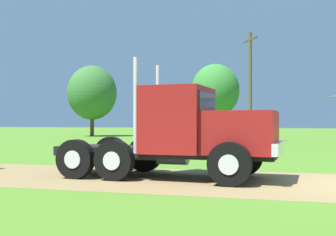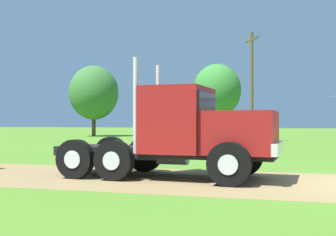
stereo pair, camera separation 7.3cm
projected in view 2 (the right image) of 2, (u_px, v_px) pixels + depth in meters
truck_foreground_white at (188, 134)px, 12.37m from camera, size 6.83×2.95×3.48m
utility_pole_near at (252, 84)px, 34.01m from camera, size 1.22×1.98×8.88m
tree_left at (94, 93)px, 48.02m from camera, size 5.59×5.59×8.02m
tree_mid at (217, 90)px, 42.98m from camera, size 4.88×4.88×7.53m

